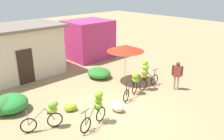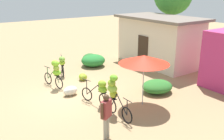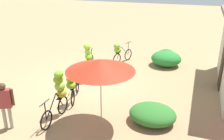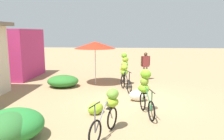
# 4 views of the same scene
# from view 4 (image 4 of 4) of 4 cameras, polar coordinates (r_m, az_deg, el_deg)

# --- Properties ---
(ground_plane) EXTENTS (60.00, 60.00, 0.00)m
(ground_plane) POSITION_cam_4_polar(r_m,az_deg,el_deg) (8.88, 6.11, -7.93)
(ground_plane) COLOR #9E8059
(shop_pink) EXTENTS (3.20, 2.80, 2.86)m
(shop_pink) POSITION_cam_4_polar(r_m,az_deg,el_deg) (14.53, -24.47, 3.90)
(shop_pink) COLOR #BC306E
(shop_pink) RESTS_ON ground
(hedge_bush_front_left) EXTENTS (1.21, 1.02, 0.79)m
(hedge_bush_front_left) POSITION_cam_4_polar(r_m,az_deg,el_deg) (6.02, -24.90, -13.61)
(hedge_bush_front_left) COLOR #2E6B2F
(hedge_bush_front_left) RESTS_ON ground
(hedge_bush_front_right) EXTENTS (1.48, 1.55, 0.77)m
(hedge_bush_front_right) POSITION_cam_4_polar(r_m,az_deg,el_deg) (6.26, -24.13, -12.74)
(hedge_bush_front_right) COLOR #287C32
(hedge_bush_front_right) RESTS_ON ground
(hedge_bush_mid) EXTENTS (1.34, 1.54, 0.58)m
(hedge_bush_mid) POSITION_cam_4_polar(r_m,az_deg,el_deg) (11.28, -12.52, -2.78)
(hedge_bush_mid) COLOR #2C702A
(hedge_bush_mid) RESTS_ON ground
(market_umbrella) EXTENTS (2.11, 2.11, 2.22)m
(market_umbrella) POSITION_cam_4_polar(r_m,az_deg,el_deg) (11.36, -4.37, 6.44)
(market_umbrella) COLOR beige
(market_umbrella) RESTS_ON ground
(bicycle_leftmost) EXTENTS (1.55, 0.72, 1.18)m
(bicycle_leftmost) POSITION_cam_4_polar(r_m,az_deg,el_deg) (5.99, -0.66, -9.46)
(bicycle_leftmost) COLOR black
(bicycle_leftmost) RESTS_ON ground
(bicycle_near_pile) EXTENTS (1.57, 0.55, 1.47)m
(bicycle_near_pile) POSITION_cam_4_polar(r_m,az_deg,el_deg) (7.46, 8.54, -4.51)
(bicycle_near_pile) COLOR black
(bicycle_near_pile) RESTS_ON ground
(bicycle_center_loaded) EXTENTS (1.57, 0.58, 1.19)m
(bicycle_center_loaded) POSITION_cam_4_polar(r_m,az_deg,el_deg) (10.42, 3.32, -1.19)
(bicycle_center_loaded) COLOR black
(bicycle_center_loaded) RESTS_ON ground
(bicycle_by_shop) EXTENTS (1.64, 0.46, 1.66)m
(bicycle_by_shop) POSITION_cam_4_polar(r_m,az_deg,el_deg) (11.36, 3.22, 1.00)
(bicycle_by_shop) COLOR black
(bicycle_by_shop) RESTS_ON ground
(banana_pile_on_ground) EXTENTS (0.70, 0.62, 0.36)m
(banana_pile_on_ground) POSITION_cam_4_polar(r_m,az_deg,el_deg) (7.50, -4.27, -9.84)
(banana_pile_on_ground) COLOR #8FC528
(banana_pile_on_ground) RESTS_ON ground
(produce_sack) EXTENTS (0.48, 0.72, 0.44)m
(produce_sack) POSITION_cam_4_polar(r_m,az_deg,el_deg) (8.85, 6.71, -6.51)
(produce_sack) COLOR silver
(produce_sack) RESTS_ON ground
(person_vendor) EXTENTS (0.35, 0.53, 1.57)m
(person_vendor) POSITION_cam_4_polar(r_m,az_deg,el_deg) (12.58, 8.61, 1.73)
(person_vendor) COLOR gray
(person_vendor) RESTS_ON ground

